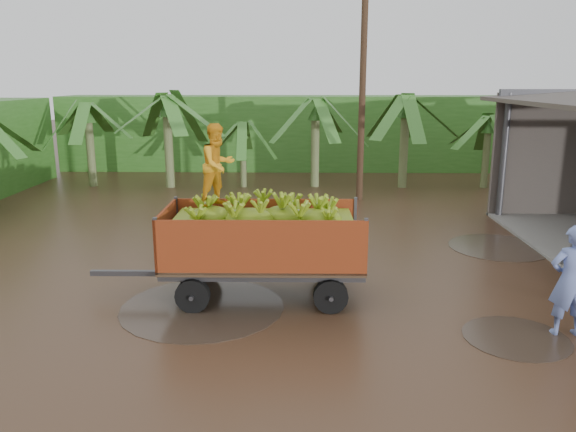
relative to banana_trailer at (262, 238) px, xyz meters
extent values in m
plane|color=black|center=(2.01, 1.37, -1.26)|extent=(100.00, 100.00, 0.00)
cube|color=#2D661E|center=(0.01, 17.37, 0.54)|extent=(22.00, 3.00, 3.60)
cube|color=#47474C|center=(-2.77, -0.04, -0.76)|extent=(1.61, 0.12, 0.11)
imported|color=orange|center=(-0.90, 0.30, 1.46)|extent=(1.02, 1.03, 1.68)
imported|color=#6779BB|center=(5.49, -1.70, -0.25)|extent=(0.74, 0.50, 2.01)
cylinder|color=#47301E|center=(3.01, 9.77, 3.02)|extent=(0.24, 0.24, 8.56)
camera|label=1|loc=(0.79, -11.01, 3.17)|focal=35.00mm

